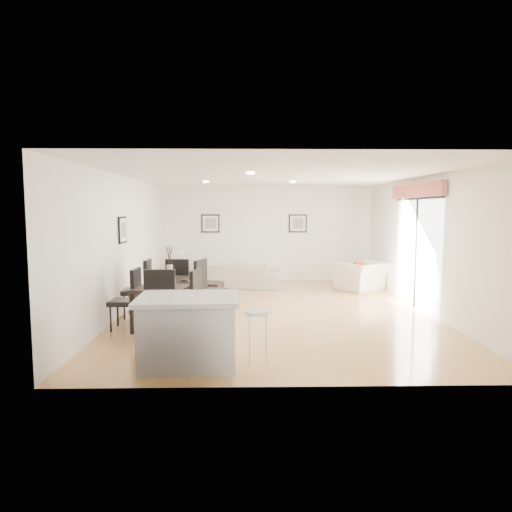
{
  "coord_description": "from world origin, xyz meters",
  "views": [
    {
      "loc": [
        -0.57,
        -9.08,
        2.04
      ],
      "look_at": [
        -0.37,
        0.4,
        1.08
      ],
      "focal_mm": 32.0,
      "sensor_mm": 36.0,
      "label": 1
    }
  ],
  "objects_px": {
    "sofa": "(237,275)",
    "side_table": "(181,273)",
    "armchair": "(362,276)",
    "dining_chair_head": "(159,301)",
    "dining_chair_wfar": "(142,285)",
    "kitchen_island": "(189,330)",
    "dining_chair_wnear": "(130,295)",
    "dining_chair_foot": "(179,281)",
    "bar_stool": "(258,318)",
    "dining_chair_efar": "(206,285)",
    "dining_chair_enear": "(202,296)",
    "dining_table": "(170,287)",
    "coffee_table": "(200,291)"
  },
  "relations": [
    {
      "from": "sofa",
      "to": "side_table",
      "type": "relative_size",
      "value": 4.19
    },
    {
      "from": "armchair",
      "to": "dining_chair_head",
      "type": "bearing_deg",
      "value": 7.5
    },
    {
      "from": "dining_chair_wfar",
      "to": "dining_chair_head",
      "type": "bearing_deg",
      "value": 21.45
    },
    {
      "from": "sofa",
      "to": "side_table",
      "type": "height_order",
      "value": "sofa"
    },
    {
      "from": "kitchen_island",
      "to": "dining_chair_head",
      "type": "bearing_deg",
      "value": 115.51
    },
    {
      "from": "dining_chair_wnear",
      "to": "dining_chair_foot",
      "type": "relative_size",
      "value": 1.0
    },
    {
      "from": "dining_chair_foot",
      "to": "bar_stool",
      "type": "height_order",
      "value": "dining_chair_foot"
    },
    {
      "from": "dining_chair_efar",
      "to": "side_table",
      "type": "xyz_separation_m",
      "value": [
        -1.07,
        4.12,
        -0.34
      ]
    },
    {
      "from": "dining_chair_wfar",
      "to": "dining_chair_enear",
      "type": "relative_size",
      "value": 1.09
    },
    {
      "from": "dining_chair_efar",
      "to": "dining_chair_head",
      "type": "height_order",
      "value": "dining_chair_head"
    },
    {
      "from": "dining_table",
      "to": "dining_chair_wfar",
      "type": "bearing_deg",
      "value": 153.15
    },
    {
      "from": "dining_chair_wnear",
      "to": "dining_chair_wfar",
      "type": "bearing_deg",
      "value": -177.84
    },
    {
      "from": "dining_chair_wnear",
      "to": "kitchen_island",
      "type": "bearing_deg",
      "value": 36.26
    },
    {
      "from": "side_table",
      "to": "dining_chair_enear",
      "type": "bearing_deg",
      "value": -77.89
    },
    {
      "from": "dining_chair_wfar",
      "to": "dining_chair_efar",
      "type": "relative_size",
      "value": 1.01
    },
    {
      "from": "coffee_table",
      "to": "kitchen_island",
      "type": "bearing_deg",
      "value": -73.78
    },
    {
      "from": "dining_chair_enear",
      "to": "bar_stool",
      "type": "relative_size",
      "value": 1.4
    },
    {
      "from": "sofa",
      "to": "armchair",
      "type": "bearing_deg",
      "value": 175.58
    },
    {
      "from": "sofa",
      "to": "dining_chair_efar",
      "type": "relative_size",
      "value": 2.06
    },
    {
      "from": "dining_chair_wnear",
      "to": "coffee_table",
      "type": "distance_m",
      "value": 2.8
    },
    {
      "from": "dining_chair_efar",
      "to": "coffee_table",
      "type": "height_order",
      "value": "dining_chair_efar"
    },
    {
      "from": "sofa",
      "to": "dining_table",
      "type": "distance_m",
      "value": 3.9
    },
    {
      "from": "sofa",
      "to": "kitchen_island",
      "type": "height_order",
      "value": "kitchen_island"
    },
    {
      "from": "dining_chair_wfar",
      "to": "kitchen_island",
      "type": "xyz_separation_m",
      "value": [
        1.23,
        -2.74,
        -0.15
      ]
    },
    {
      "from": "kitchen_island",
      "to": "dining_chair_wfar",
      "type": "bearing_deg",
      "value": 112.61
    },
    {
      "from": "coffee_table",
      "to": "dining_chair_enear",
      "type": "bearing_deg",
      "value": -70.99
    },
    {
      "from": "armchair",
      "to": "dining_chair_wnear",
      "type": "xyz_separation_m",
      "value": [
        -4.91,
        -3.66,
        0.22
      ]
    },
    {
      "from": "dining_chair_wnear",
      "to": "side_table",
      "type": "bearing_deg",
      "value": -179.35
    },
    {
      "from": "dining_chair_efar",
      "to": "dining_chair_wfar",
      "type": "bearing_deg",
      "value": 109.73
    },
    {
      "from": "side_table",
      "to": "bar_stool",
      "type": "relative_size",
      "value": 0.74
    },
    {
      "from": "dining_chair_head",
      "to": "dining_chair_wnear",
      "type": "bearing_deg",
      "value": 134.29
    },
    {
      "from": "armchair",
      "to": "dining_chair_head",
      "type": "xyz_separation_m",
      "value": [
        -4.29,
        -4.3,
        0.25
      ]
    },
    {
      "from": "dining_table",
      "to": "dining_chair_enear",
      "type": "bearing_deg",
      "value": -25.06
    },
    {
      "from": "dining_chair_enear",
      "to": "coffee_table",
      "type": "xyz_separation_m",
      "value": [
        -0.31,
        2.58,
        -0.37
      ]
    },
    {
      "from": "dining_table",
      "to": "kitchen_island",
      "type": "height_order",
      "value": "kitchen_island"
    },
    {
      "from": "dining_chair_wfar",
      "to": "dining_chair_foot",
      "type": "distance_m",
      "value": 0.88
    },
    {
      "from": "dining_chair_wnear",
      "to": "dining_chair_foot",
      "type": "height_order",
      "value": "dining_chair_foot"
    },
    {
      "from": "armchair",
      "to": "dining_chair_efar",
      "type": "relative_size",
      "value": 1.03
    },
    {
      "from": "armchair",
      "to": "dining_chair_wnear",
      "type": "distance_m",
      "value": 6.13
    },
    {
      "from": "armchair",
      "to": "dining_chair_enear",
      "type": "height_order",
      "value": "dining_chair_enear"
    },
    {
      "from": "dining_chair_head",
      "to": "side_table",
      "type": "bearing_deg",
      "value": 94.83
    },
    {
      "from": "dining_chair_foot",
      "to": "kitchen_island",
      "type": "height_order",
      "value": "dining_chair_foot"
    },
    {
      "from": "sofa",
      "to": "dining_chair_wfar",
      "type": "distance_m",
      "value": 3.72
    },
    {
      "from": "side_table",
      "to": "bar_stool",
      "type": "xyz_separation_m",
      "value": [
        1.99,
        -6.89,
        0.35
      ]
    },
    {
      "from": "dining_chair_wfar",
      "to": "dining_chair_wnear",
      "type": "bearing_deg",
      "value": -0.71
    },
    {
      "from": "bar_stool",
      "to": "dining_chair_wnear",
      "type": "bearing_deg",
      "value": 139.23
    },
    {
      "from": "kitchen_island",
      "to": "dining_chair_efar",
      "type": "bearing_deg",
      "value": 88.51
    },
    {
      "from": "dining_table",
      "to": "dining_chair_enear",
      "type": "relative_size",
      "value": 1.85
    },
    {
      "from": "dining_chair_efar",
      "to": "kitchen_island",
      "type": "distance_m",
      "value": 2.77
    },
    {
      "from": "dining_chair_head",
      "to": "bar_stool",
      "type": "height_order",
      "value": "dining_chair_head"
    }
  ]
}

